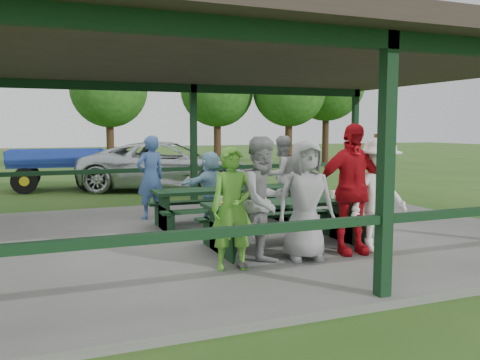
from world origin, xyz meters
name	(u,v)px	position (x,y,z in m)	size (l,w,h in m)	color
ground	(253,238)	(0.00, 0.00, 0.00)	(90.00, 90.00, 0.00)	#2B581B
concrete_slab	(253,235)	(0.00, 0.00, 0.05)	(10.00, 8.00, 0.10)	slate
pavilion_structure	(253,64)	(0.00, 0.00, 3.17)	(10.60, 8.60, 3.24)	black
picnic_table_near	(284,218)	(0.03, -1.20, 0.58)	(2.61, 1.39, 0.75)	black
picnic_table_far	(225,202)	(-0.25, 0.80, 0.58)	(2.83, 1.39, 0.75)	black
table_setting	(277,199)	(-0.09, -1.18, 0.88)	(2.28, 0.45, 0.10)	white
contestant_green	(233,209)	(-1.22, -2.13, 0.94)	(0.61, 0.40, 1.68)	#55A42F
contestant_grey_left	(264,201)	(-0.73, -2.09, 1.01)	(0.88, 0.69, 1.82)	gray
contestant_grey_mid	(306,200)	(-0.05, -2.05, 0.98)	(0.86, 0.56, 1.76)	gray
contestant_red	(351,189)	(0.79, -1.97, 1.10)	(1.18, 0.49, 2.01)	red
contestant_white_fedora	(379,195)	(1.27, -2.02, 1.00)	(1.25, 0.84, 1.84)	white
spectator_lblue	(210,185)	(-0.27, 1.70, 0.82)	(1.33, 0.42, 1.44)	#90C3DF
spectator_blue	(151,177)	(-1.45, 2.15, 0.99)	(0.65, 0.42, 1.77)	#4165A9
spectator_grey	(281,175)	(1.38, 1.61, 0.98)	(0.85, 0.67, 1.76)	#9A999C
pickup_truck	(169,166)	(0.30, 7.65, 0.79)	(2.61, 5.66, 1.57)	silver
farm_trailer	(57,168)	(-3.08, 9.00, 0.70)	(4.05, 1.90, 1.42)	navy
tree_left	(109,90)	(-0.43, 16.15, 3.79)	(3.58, 3.58, 5.60)	#342315
tree_mid	(217,91)	(4.74, 15.56, 3.83)	(3.63, 3.63, 5.67)	#342315
tree_right	(289,90)	(8.11, 14.35, 3.86)	(3.65, 3.65, 5.70)	#342315
tree_far_right	(326,82)	(11.05, 15.67, 4.45)	(4.20, 4.20, 6.56)	#342315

